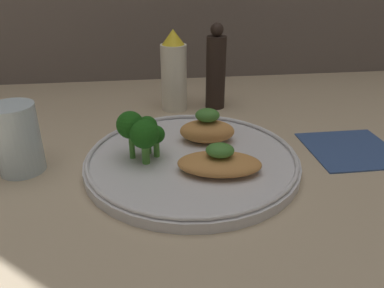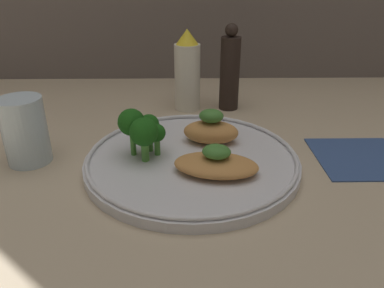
{
  "view_description": "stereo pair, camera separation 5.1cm",
  "coord_description": "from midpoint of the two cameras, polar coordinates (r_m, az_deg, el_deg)",
  "views": [
    {
      "loc": [
        -5.85,
        -45.66,
        26.22
      ],
      "look_at": [
        0.0,
        0.0,
        3.4
      ],
      "focal_mm": 35.0,
      "sensor_mm": 36.0,
      "label": 1
    },
    {
      "loc": [
        -0.73,
        -46.03,
        26.22
      ],
      "look_at": [
        0.0,
        0.0,
        3.4
      ],
      "focal_mm": 35.0,
      "sensor_mm": 36.0,
      "label": 2
    }
  ],
  "objects": [
    {
      "name": "plate",
      "position": [
        0.52,
        2.8,
        -2.43
      ],
      "size": [
        29.84,
        29.84,
        2.0
      ],
      "color": "silver",
      "rests_on": "ground_plane"
    },
    {
      "name": "pepper_grinder",
      "position": [
        0.72,
        7.86,
        10.92
      ],
      "size": [
        3.7,
        3.7,
        16.04
      ],
      "color": "black",
      "rests_on": "ground_plane"
    },
    {
      "name": "drinking_glass",
      "position": [
        0.56,
        -21.78,
        1.82
      ],
      "size": [
        6.08,
        6.08,
        9.51
      ],
      "color": "silver",
      "rests_on": "ground_plane"
    },
    {
      "name": "grilled_meat_front",
      "position": [
        0.48,
        6.76,
        -3.09
      ],
      "size": [
        11.83,
        8.06,
        3.94
      ],
      "color": "#BC7F42",
      "rests_on": "plate"
    },
    {
      "name": "napkin",
      "position": [
        0.61,
        26.56,
        -1.88
      ],
      "size": [
        12.92,
        12.92,
        0.4
      ],
      "color": "#334C7F",
      "rests_on": "ground_plane"
    },
    {
      "name": "broccoli_bunch",
      "position": [
        0.51,
        -4.78,
        2.31
      ],
      "size": [
        6.48,
        6.32,
        6.83
      ],
      "color": "#4C8E38",
      "rests_on": "plate"
    },
    {
      "name": "grilled_meat_middle",
      "position": [
        0.56,
        5.54,
        2.09
      ],
      "size": [
        8.86,
        6.36,
        5.17
      ],
      "color": "#BC7F42",
      "rests_on": "plate"
    },
    {
      "name": "sauce_bottle",
      "position": [
        0.71,
        1.38,
        10.87
      ],
      "size": [
        4.82,
        4.82,
        15.09
      ],
      "color": "silver",
      "rests_on": "ground_plane"
    },
    {
      "name": "ground_plane",
      "position": [
        0.53,
        2.77,
        -3.84
      ],
      "size": [
        180.0,
        180.0,
        1.0
      ],
      "primitive_type": "cube",
      "color": "tan"
    }
  ]
}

